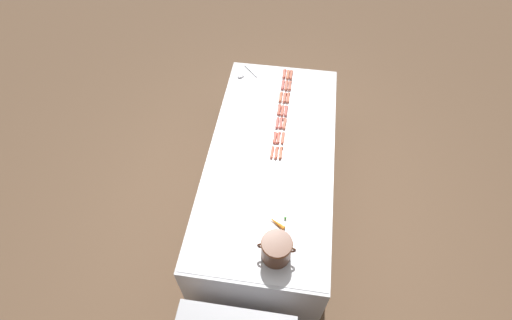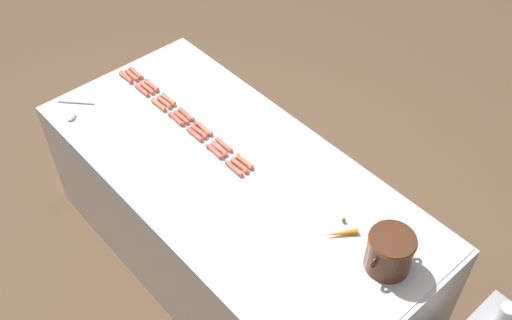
% 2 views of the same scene
% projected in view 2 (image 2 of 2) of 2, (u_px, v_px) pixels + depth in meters
% --- Properties ---
extents(ground_plane, '(20.00, 20.00, 0.00)m').
position_uv_depth(ground_plane, '(237.00, 261.00, 3.82)').
color(ground_plane, brown).
extents(griddle_counter, '(1.09, 2.35, 0.83)m').
position_uv_depth(griddle_counter, '(235.00, 220.00, 3.53)').
color(griddle_counter, '#BCBCC1').
rests_on(griddle_counter, ground_plane).
extents(hot_dog_0, '(0.03, 0.14, 0.03)m').
position_uv_depth(hot_dog_0, '(136.00, 73.00, 3.80)').
color(hot_dog_0, '#C0634B').
rests_on(hot_dog_0, griddle_counter).
extents(hot_dog_1, '(0.04, 0.14, 0.03)m').
position_uv_depth(hot_dog_1, '(152.00, 86.00, 3.71)').
color(hot_dog_1, '#C1644E').
rests_on(hot_dog_1, griddle_counter).
extents(hot_dog_2, '(0.03, 0.14, 0.03)m').
position_uv_depth(hot_dog_2, '(168.00, 99.00, 3.62)').
color(hot_dog_2, '#C8664D').
rests_on(hot_dog_2, griddle_counter).
extents(hot_dog_3, '(0.03, 0.14, 0.03)m').
position_uv_depth(hot_dog_3, '(186.00, 115.00, 3.52)').
color(hot_dog_3, '#C25A4F').
rests_on(hot_dog_3, griddle_counter).
extents(hot_dog_4, '(0.03, 0.14, 0.03)m').
position_uv_depth(hot_dog_4, '(204.00, 129.00, 3.44)').
color(hot_dog_4, '#C6684F').
rests_on(hot_dog_4, griddle_counter).
extents(hot_dog_5, '(0.03, 0.14, 0.03)m').
position_uv_depth(hot_dog_5, '(224.00, 145.00, 3.35)').
color(hot_dog_5, '#CC624A').
rests_on(hot_dog_5, griddle_counter).
extents(hot_dog_6, '(0.03, 0.14, 0.03)m').
position_uv_depth(hot_dog_6, '(244.00, 162.00, 3.26)').
color(hot_dog_6, '#C26549').
rests_on(hot_dog_6, griddle_counter).
extents(hot_dog_7, '(0.03, 0.14, 0.03)m').
position_uv_depth(hot_dog_7, '(132.00, 75.00, 3.78)').
color(hot_dog_7, '#C1674A').
rests_on(hot_dog_7, griddle_counter).
extents(hot_dog_8, '(0.03, 0.14, 0.03)m').
position_uv_depth(hot_dog_8, '(147.00, 88.00, 3.69)').
color(hot_dog_8, '#C76751').
rests_on(hot_dog_8, griddle_counter).
extents(hot_dog_9, '(0.03, 0.14, 0.03)m').
position_uv_depth(hot_dog_9, '(164.00, 102.00, 3.60)').
color(hot_dog_9, '#C0624D').
rests_on(hot_dog_9, griddle_counter).
extents(hot_dog_10, '(0.03, 0.14, 0.03)m').
position_uv_depth(hot_dog_10, '(182.00, 117.00, 3.51)').
color(hot_dog_10, '#C2604C').
rests_on(hot_dog_10, griddle_counter).
extents(hot_dog_11, '(0.04, 0.14, 0.03)m').
position_uv_depth(hot_dog_11, '(199.00, 131.00, 3.42)').
color(hot_dog_11, '#C95C51').
rests_on(hot_dog_11, griddle_counter).
extents(hot_dog_12, '(0.04, 0.14, 0.03)m').
position_uv_depth(hot_dog_12, '(219.00, 149.00, 3.33)').
color(hot_dog_12, '#C96151').
rests_on(hot_dog_12, griddle_counter).
extents(hot_dog_13, '(0.03, 0.14, 0.03)m').
position_uv_depth(hot_dog_13, '(240.00, 165.00, 3.24)').
color(hot_dog_13, '#CE5F48').
rests_on(hot_dog_13, griddle_counter).
extents(hot_dog_14, '(0.03, 0.14, 0.03)m').
position_uv_depth(hot_dog_14, '(126.00, 77.00, 3.77)').
color(hot_dog_14, '#CC5E4B').
rests_on(hot_dog_14, griddle_counter).
extents(hot_dog_15, '(0.03, 0.14, 0.03)m').
position_uv_depth(hot_dog_15, '(142.00, 90.00, 3.68)').
color(hot_dog_15, '#C6594E').
rests_on(hot_dog_15, griddle_counter).
extents(hot_dog_16, '(0.03, 0.14, 0.03)m').
position_uv_depth(hot_dog_16, '(159.00, 105.00, 3.58)').
color(hot_dog_16, '#C76849').
rests_on(hot_dog_16, griddle_counter).
extents(hot_dog_17, '(0.03, 0.14, 0.03)m').
position_uv_depth(hot_dog_17, '(176.00, 119.00, 3.50)').
color(hot_dog_17, '#C35A47').
rests_on(hot_dog_17, griddle_counter).
extents(hot_dog_18, '(0.03, 0.14, 0.03)m').
position_uv_depth(hot_dog_18, '(195.00, 134.00, 3.41)').
color(hot_dog_18, '#C75B51').
rests_on(hot_dog_18, griddle_counter).
extents(hot_dog_19, '(0.03, 0.14, 0.03)m').
position_uv_depth(hot_dog_19, '(215.00, 151.00, 3.31)').
color(hot_dog_19, '#CE5C4D').
rests_on(hot_dog_19, griddle_counter).
extents(hot_dog_20, '(0.03, 0.14, 0.03)m').
position_uv_depth(hot_dog_20, '(234.00, 169.00, 3.22)').
color(hot_dog_20, '#C25F49').
rests_on(hot_dog_20, griddle_counter).
extents(bean_pot, '(0.27, 0.22, 0.21)m').
position_uv_depth(bean_pot, '(390.00, 251.00, 2.73)').
color(bean_pot, '#472616').
rests_on(bean_pot, griddle_counter).
extents(serving_spoon, '(0.21, 0.23, 0.02)m').
position_uv_depth(serving_spoon, '(73.00, 112.00, 3.55)').
color(serving_spoon, '#B7B7BC').
rests_on(serving_spoon, griddle_counter).
extents(carrot, '(0.16, 0.12, 0.03)m').
position_uv_depth(carrot, '(341.00, 232.00, 2.92)').
color(carrot, orange).
rests_on(carrot, griddle_counter).
extents(soda_can, '(0.07, 0.07, 0.12)m').
position_uv_depth(soda_can, '(505.00, 316.00, 2.44)').
color(soda_can, '#BCBCC1').
rests_on(soda_can, back_cabinet).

